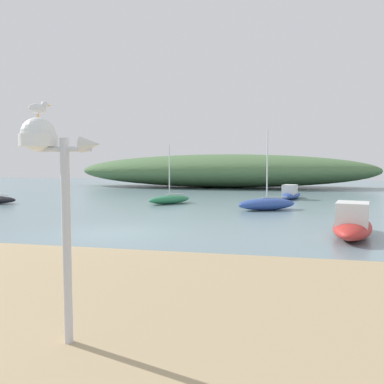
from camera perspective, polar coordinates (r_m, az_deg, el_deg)
name	(u,v)px	position (r m, az deg, el deg)	size (l,w,h in m)	color
ground_plane	(118,233)	(15.15, -11.21, -6.13)	(120.00, 120.00, 0.00)	gray
distant_hill	(222,171)	(47.27, 4.58, 3.25)	(37.47, 12.21, 4.11)	#517547
mast_structure	(48,159)	(5.44, -21.10, 4.73)	(1.16, 0.50, 3.10)	silver
seagull_on_radar	(39,108)	(5.58, -22.35, 11.81)	(0.21, 0.32, 0.23)	orange
motorboat_by_sandbar	(352,224)	(15.06, 23.27, -4.52)	(2.30, 4.36, 1.34)	#B72D28
sailboat_off_point	(267,204)	(22.91, 11.33, -1.78)	(3.94, 3.14, 4.83)	#2D4C9E
sailboat_inner_mooring	(169,199)	(26.24, -3.46, -1.11)	(3.05, 3.41, 4.16)	#287A4C
motorboat_east_reach	(291,194)	(31.01, 14.82, -0.26)	(2.28, 4.18, 1.16)	#2D4C9E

